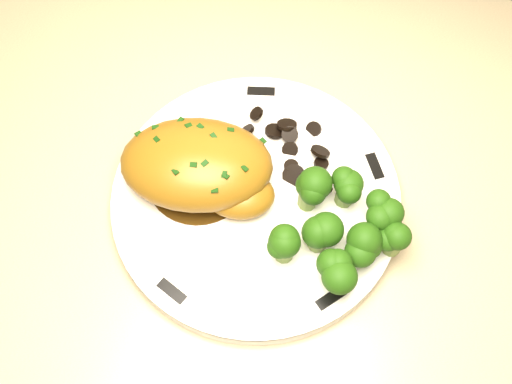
% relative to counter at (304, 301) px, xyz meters
% --- Properties ---
extents(counter, '(2.05, 0.68, 1.00)m').
position_rel_counter_xyz_m(counter, '(0.00, 0.00, 0.00)').
color(counter, brown).
rests_on(counter, ground).
extents(plate, '(0.38, 0.38, 0.02)m').
position_rel_counter_xyz_m(plate, '(-0.07, -0.04, 0.45)').
color(plate, white).
rests_on(plate, counter).
extents(rim_accent_0, '(0.03, 0.02, 0.00)m').
position_rel_counter_xyz_m(rim_accent_0, '(-0.10, 0.09, 0.46)').
color(rim_accent_0, black).
rests_on(rim_accent_0, plate).
extents(rim_accent_1, '(0.02, 0.03, 0.00)m').
position_rel_counter_xyz_m(rim_accent_1, '(-0.20, -0.02, 0.46)').
color(rim_accent_1, black).
rests_on(rim_accent_1, plate).
extents(rim_accent_2, '(0.03, 0.02, 0.00)m').
position_rel_counter_xyz_m(rim_accent_2, '(-0.13, -0.16, 0.46)').
color(rim_accent_2, black).
rests_on(rim_accent_2, plate).
extents(rim_accent_3, '(0.03, 0.03, 0.00)m').
position_rel_counter_xyz_m(rim_accent_3, '(0.02, -0.13, 0.46)').
color(rim_accent_3, black).
rests_on(rim_accent_3, plate).
extents(rim_accent_4, '(0.02, 0.03, 0.00)m').
position_rel_counter_xyz_m(rim_accent_4, '(0.04, 0.02, 0.46)').
color(rim_accent_4, black).
rests_on(rim_accent_4, plate).
extents(gravy_pool, '(0.11, 0.11, 0.00)m').
position_rel_counter_xyz_m(gravy_pool, '(-0.14, -0.03, 0.46)').
color(gravy_pool, '#3C260A').
rests_on(gravy_pool, plate).
extents(chicken_breast, '(0.17, 0.13, 0.06)m').
position_rel_counter_xyz_m(chicken_breast, '(-0.13, -0.03, 0.49)').
color(chicken_breast, '#916319').
rests_on(chicken_breast, plate).
extents(mushroom_pile, '(0.10, 0.07, 0.03)m').
position_rel_counter_xyz_m(mushroom_pile, '(-0.06, 0.02, 0.46)').
color(mushroom_pile, black).
rests_on(mushroom_pile, plate).
extents(broccoli_florets, '(0.13, 0.12, 0.05)m').
position_rel_counter_xyz_m(broccoli_florets, '(0.02, -0.07, 0.48)').
color(broccoli_florets, olive).
rests_on(broccoli_florets, plate).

